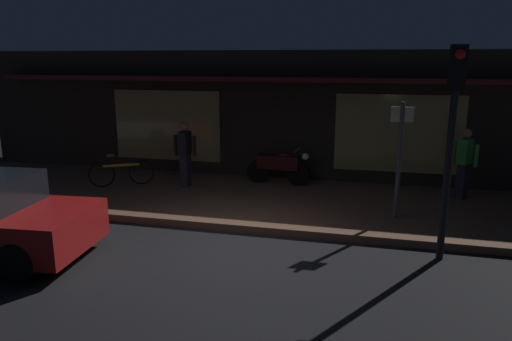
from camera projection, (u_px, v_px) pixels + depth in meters
name	position (u px, v px, depth m)	size (l,w,h in m)	color
ground_plane	(220.00, 251.00, 8.51)	(60.00, 60.00, 0.00)	black
sidewalk_slab	(259.00, 200.00, 11.32)	(18.00, 4.00, 0.15)	brown
storefront_building	(285.00, 113.00, 14.12)	(18.00, 3.30, 3.60)	black
motorcycle	(279.00, 165.00, 12.40)	(1.70, 0.55, 0.97)	black
bicycle_parked	(122.00, 172.00, 12.25)	(1.45, 0.88, 0.91)	black
person_photographer	(185.00, 153.00, 12.08)	(0.61, 0.39, 1.67)	#28232D
person_bystander	(464.00, 162.00, 11.00)	(0.57, 0.44, 1.67)	#28232D
sign_post	(399.00, 153.00, 9.56)	(0.44, 0.09, 2.40)	#47474C
traffic_light_pole	(453.00, 116.00, 7.62)	(0.24, 0.33, 3.60)	black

